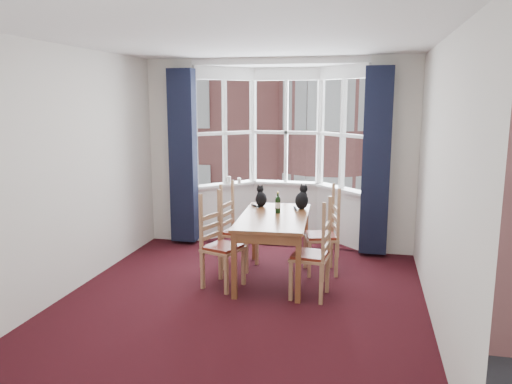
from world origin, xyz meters
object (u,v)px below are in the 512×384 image
(chair_left_near, at_px, (217,247))
(chair_left_far, at_px, (233,232))
(wine_bottle, at_px, (278,204))
(candle_short, at_px, (239,181))
(chair_right_far, at_px, (328,237))
(dining_table, at_px, (274,223))
(chair_right_near, at_px, (318,257))
(cat_right, at_px, (302,199))
(candle_tall, at_px, (229,180))
(cat_left, at_px, (261,198))

(chair_left_near, relative_size, chair_left_far, 1.00)
(wine_bottle, bearing_deg, candle_short, 119.52)
(chair_left_far, bearing_deg, chair_right_far, 2.21)
(dining_table, bearing_deg, chair_right_near, -39.38)
(dining_table, xyz_separation_m, chair_right_far, (0.64, 0.37, -0.24))
(chair_left_near, distance_m, chair_left_far, 0.70)
(chair_right_far, relative_size, cat_right, 2.79)
(chair_left_near, height_order, chair_left_far, same)
(candle_tall, bearing_deg, candle_short, 10.24)
(chair_right_near, height_order, cat_left, cat_left)
(chair_left_far, relative_size, wine_bottle, 3.44)
(chair_right_near, xyz_separation_m, candle_tall, (-1.67, 2.25, 0.46))
(chair_right_near, relative_size, cat_left, 3.16)
(cat_right, bearing_deg, chair_right_near, -71.87)
(chair_right_near, relative_size, wine_bottle, 3.44)
(dining_table, xyz_separation_m, cat_left, (-0.27, 0.50, 0.20))
(chair_right_near, distance_m, chair_right_far, 0.86)
(cat_left, distance_m, cat_right, 0.55)
(cat_left, height_order, cat_right, cat_right)
(wine_bottle, bearing_deg, candle_tall, 124.24)
(candle_tall, bearing_deg, chair_left_near, -78.04)
(chair_left_near, bearing_deg, cat_left, 68.32)
(dining_table, relative_size, chair_left_near, 1.70)
(cat_left, bearing_deg, wine_bottle, -49.89)
(chair_left_near, xyz_separation_m, candle_tall, (-0.45, 2.14, 0.46))
(chair_right_far, relative_size, candle_short, 9.76)
(chair_right_far, xyz_separation_m, cat_right, (-0.36, 0.10, 0.46))
(chair_left_near, xyz_separation_m, wine_bottle, (0.64, 0.54, 0.45))
(chair_left_far, bearing_deg, chair_right_near, -34.14)
(wine_bottle, bearing_deg, dining_table, -96.17)
(chair_left_far, height_order, candle_tall, candle_tall)
(chair_left_far, xyz_separation_m, cat_right, (0.88, 0.15, 0.46))
(chair_left_near, bearing_deg, candle_short, 97.53)
(dining_table, bearing_deg, chair_left_far, 151.73)
(chair_left_far, bearing_deg, cat_right, 9.71)
(chair_left_far, relative_size, chair_right_near, 1.00)
(dining_table, height_order, cat_left, cat_left)
(chair_left_near, distance_m, chair_right_near, 1.22)
(chair_right_far, height_order, cat_left, cat_left)
(cat_right, distance_m, wine_bottle, 0.41)
(dining_table, height_order, wine_bottle, wine_bottle)
(chair_left_far, relative_size, cat_left, 3.16)
(chair_right_far, bearing_deg, dining_table, -149.58)
(dining_table, xyz_separation_m, candle_tall, (-1.07, 1.76, 0.22))
(dining_table, bearing_deg, wine_bottle, 83.83)
(dining_table, height_order, chair_left_far, chair_left_far)
(dining_table, height_order, chair_left_near, chair_left_near)
(chair_left_near, distance_m, candle_short, 2.23)
(cat_left, xyz_separation_m, candle_tall, (-0.80, 1.26, 0.02))
(cat_left, bearing_deg, chair_right_near, -48.93)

